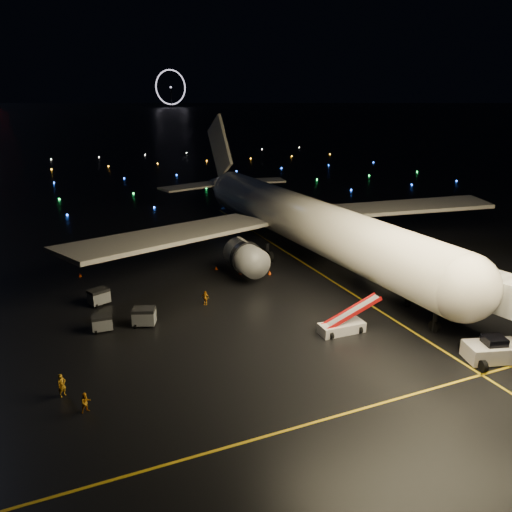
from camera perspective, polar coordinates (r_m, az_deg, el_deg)
The scene contains 18 objects.
ground at distance 336.80m, azimuth -20.54°, elevation 13.41°, with size 2000.00×2000.00×0.00m, color black.
lane_centre at distance 63.33m, azimuth 7.85°, elevation -2.30°, with size 0.25×80.00×0.02m, color gold.
lane_cross at distance 36.60m, azimuth 4.81°, elevation -18.91°, with size 60.00×0.25×0.02m, color gold.
airliner at distance 69.98m, azimuth 4.02°, elevation 7.57°, with size 64.50×61.27×18.27m, color silver, non-canonical shape.
pushback_tug at distance 48.06m, azimuth 25.47°, elevation -9.54°, with size 4.65×2.44×2.22m, color silver.
belt_loader at distance 48.68m, azimuth 9.81°, elevation -6.93°, with size 6.53×1.78×3.16m, color silver, non-canonical shape.
crew_a at distance 41.70m, azimuth -21.31°, elevation -13.60°, with size 0.69×0.45×1.88m, color orange.
crew_b at distance 39.40m, azimuth -18.87°, elevation -15.56°, with size 0.77×0.60×1.58m, color orange.
crew_c at distance 54.57m, azimuth -5.82°, elevation -4.78°, with size 0.94×0.39×1.61m, color orange.
safety_cone_0 at distance 63.37m, azimuth 1.58°, elevation -1.89°, with size 0.44×0.44×0.50m, color #E93F05.
safety_cone_1 at distance 63.48m, azimuth -1.82°, elevation -1.87°, with size 0.42×0.42×0.47m, color #E93F05.
safety_cone_2 at distance 65.21m, azimuth -4.56°, elevation -1.36°, with size 0.41×0.41×0.47m, color #E93F05.
safety_cone_3 at distance 66.35m, azimuth -19.48°, elevation -2.04°, with size 0.42×0.42×0.48m, color #E93F05.
ferris_wheel at distance 778.85m, azimuth -9.71°, elevation 18.33°, with size 50.00×4.00×52.00m, color black, non-canonical shape.
taxiway_lights at distance 144.49m, azimuth -15.57°, elevation 8.91°, with size 164.00×92.00×0.36m, color black, non-canonical shape.
baggage_cart_0 at distance 50.88m, azimuth -17.18°, elevation -7.34°, with size 1.87×1.31×1.59m, color gray.
baggage_cart_1 at distance 50.86m, azimuth -12.66°, elevation -6.80°, with size 2.16×1.51×1.84m, color gray.
baggage_cart_2 at distance 56.98m, azimuth -17.52°, elevation -4.48°, with size 2.06×1.44×1.75m, color gray.
Camera 1 is at (-19.14, -35.53, 22.10)m, focal length 35.00 mm.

